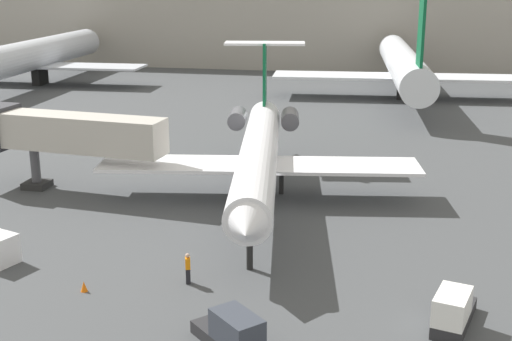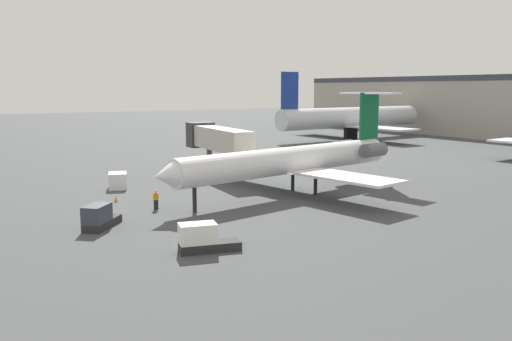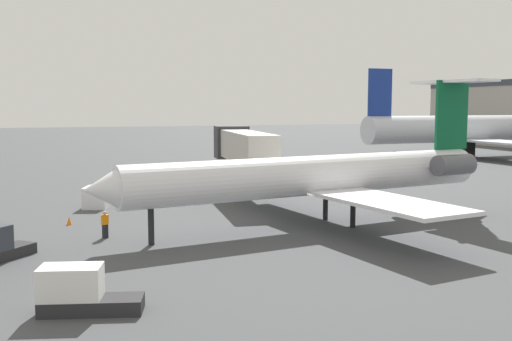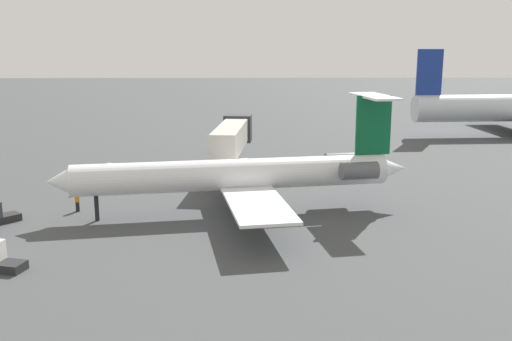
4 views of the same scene
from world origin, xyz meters
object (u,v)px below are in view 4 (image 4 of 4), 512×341
Objects in this scene: ground_crew_marshaller at (77,202)px; traffic_cone_near at (71,194)px; regional_jet at (244,173)px; jet_bridge at (233,136)px; cargo_container_uld at (110,173)px.

ground_crew_marshaller is 5.38m from traffic_cone_near.
regional_jet is at bearing 70.83° from traffic_cone_near.
traffic_cone_near is at bearing -59.45° from jet_bridge.
traffic_cone_near is (9.15, -15.50, -4.19)m from jet_bridge.
regional_jet reaches higher than cargo_container_uld.
ground_crew_marshaller is 0.58× the size of cargo_container_uld.
cargo_container_uld is at bearing 178.30° from ground_crew_marshaller.
traffic_cone_near is (6.55, -2.34, -0.57)m from cargo_container_uld.
jet_bridge is 18.48m from traffic_cone_near.
regional_jet is at bearing 86.66° from ground_crew_marshaller.
ground_crew_marshaller is 11.52m from cargo_container_uld.
regional_jet is 2.06× the size of jet_bridge.
cargo_container_uld is at bearing -78.84° from jet_bridge.
regional_jet is at bearing 4.76° from jet_bridge.
traffic_cone_near is (-5.82, -16.75, -3.29)m from regional_jet.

